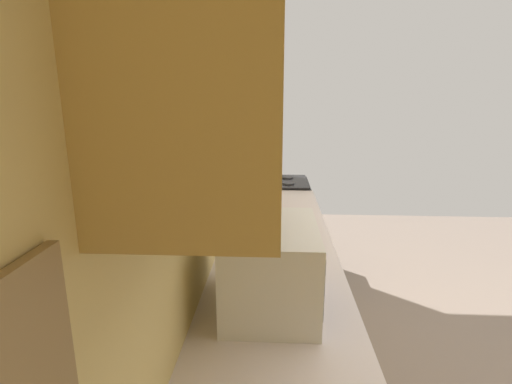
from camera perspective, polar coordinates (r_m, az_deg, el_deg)
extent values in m
cube|color=#E4C779|center=(1.98, -7.62, 3.59)|extent=(4.44, 0.12, 2.66)
cube|color=tan|center=(1.96, 2.72, -25.71)|extent=(3.47, 0.61, 0.86)
cube|color=silver|center=(1.71, 2.90, -14.29)|extent=(3.50, 0.64, 0.02)
cube|color=#332819|center=(1.99, 12.69, -25.48)|extent=(0.01, 0.01, 0.79)
cube|color=#332819|center=(2.33, 10.86, -18.71)|extent=(0.01, 0.01, 0.79)
cube|color=#332819|center=(2.70, 9.61, -13.73)|extent=(0.01, 0.01, 0.79)
cube|color=#332819|center=(3.09, 8.70, -9.97)|extent=(0.01, 0.01, 0.79)
cube|color=tan|center=(1.51, -2.70, 16.91)|extent=(1.94, 0.31, 0.61)
cube|color=black|center=(3.76, 2.93, -5.17)|extent=(0.60, 0.62, 0.88)
cube|color=black|center=(3.79, 7.73, -5.84)|extent=(0.47, 0.01, 0.49)
cube|color=black|center=(3.63, 3.02, 1.56)|extent=(0.57, 0.59, 0.02)
cube|color=black|center=(3.63, -1.56, 2.84)|extent=(0.57, 0.04, 0.18)
cylinder|color=#38383D|center=(3.50, 4.85, 1.30)|extent=(0.11, 0.11, 0.01)
cylinder|color=#38383D|center=(3.76, 4.72, 2.20)|extent=(0.11, 0.11, 0.01)
cylinder|color=#38383D|center=(3.50, 1.20, 1.35)|extent=(0.11, 0.11, 0.01)
cylinder|color=#38383D|center=(3.76, 1.32, 2.24)|extent=(0.11, 0.11, 0.01)
cube|color=white|center=(1.51, 2.20, -10.96)|extent=(0.49, 0.35, 0.33)
cube|color=black|center=(1.48, 9.31, -11.70)|extent=(0.30, 0.01, 0.23)
cube|color=#2D2D33|center=(1.69, 8.46, -8.22)|extent=(0.09, 0.01, 0.23)
cylinder|color=silver|center=(2.56, 4.54, -3.47)|extent=(0.15, 0.15, 0.06)
cylinder|color=#FACBDD|center=(2.55, 4.55, -3.14)|extent=(0.12, 0.12, 0.03)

